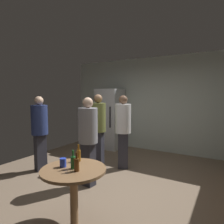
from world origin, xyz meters
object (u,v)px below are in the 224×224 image
person_in_olive_shirt (98,125)px  person_in_navy_shirt (40,128)px  person_in_gray_shirt (88,135)px  beer_bottle_green (73,162)px  foreground_table (74,177)px  beer_bottle_brown (77,164)px  beer_bottle_amber (78,155)px  person_in_white_shirt (123,126)px  refrigerator (110,119)px  plastic_cup_blue (63,163)px

person_in_olive_shirt → person_in_navy_shirt: bearing=-56.3°
person_in_gray_shirt → person_in_navy_shirt: size_ratio=0.99×
beer_bottle_green → person_in_olive_shirt: 2.05m
person_in_gray_shirt → person_in_navy_shirt: bearing=-86.5°
foreground_table → beer_bottle_brown: bearing=-26.8°
beer_bottle_amber → beer_bottle_brown: same height
person_in_gray_shirt → person_in_white_shirt: bearing=177.2°
foreground_table → beer_bottle_brown: beer_bottle_brown is taller
beer_bottle_amber → person_in_olive_shirt: person_in_olive_shirt is taller
person_in_white_shirt → foreground_table: bearing=-18.1°
refrigerator → foreground_table: 3.69m
refrigerator → beer_bottle_green: size_ratio=7.83×
beer_bottle_brown → plastic_cup_blue: 0.24m
beer_bottle_amber → beer_bottle_green: bearing=-63.1°
beer_bottle_brown → person_in_navy_shirt: size_ratio=0.14×
refrigerator → person_in_white_shirt: size_ratio=1.11×
beer_bottle_amber → beer_bottle_brown: (0.21, -0.28, 0.00)m
refrigerator → beer_bottle_amber: 3.42m
plastic_cup_blue → person_in_olive_shirt: bearing=112.1°
plastic_cup_blue → person_in_gray_shirt: 1.08m
beer_bottle_amber → person_in_navy_shirt: person_in_navy_shirt is taller
beer_bottle_amber → plastic_cup_blue: (-0.02, -0.27, -0.03)m
refrigerator → foreground_table: size_ratio=2.25×
beer_bottle_brown → person_in_navy_shirt: 2.22m
beer_bottle_amber → person_in_navy_shirt: bearing=155.8°
refrigerator → person_in_gray_shirt: size_ratio=1.14×
person_in_olive_shirt → refrigerator: bearing=-164.8°
beer_bottle_green → plastic_cup_blue: beer_bottle_green is taller
person_in_white_shirt → person_in_olive_shirt: (-0.52, -0.20, 0.01)m
person_in_white_shirt → person_in_gray_shirt: 1.06m
beer_bottle_amber → plastic_cup_blue: size_ratio=2.09×
foreground_table → beer_bottle_amber: bearing=117.1°
foreground_table → plastic_cup_blue: plastic_cup_blue is taller
refrigerator → beer_bottle_green: (1.52, -3.36, -0.08)m
refrigerator → plastic_cup_blue: size_ratio=16.36×
foreground_table → person_in_olive_shirt: person_in_olive_shirt is taller
person_in_olive_shirt → beer_bottle_green: bearing=19.2°
plastic_cup_blue → person_in_gray_shirt: person_in_gray_shirt is taller
person_in_navy_shirt → person_in_gray_shirt: bearing=13.2°
beer_bottle_amber → plastic_cup_blue: bearing=-95.1°
person_in_white_shirt → beer_bottle_green: bearing=-18.1°
beer_bottle_brown → plastic_cup_blue: size_ratio=2.09×
beer_bottle_amber → person_in_white_shirt: size_ratio=0.14×
foreground_table → beer_bottle_amber: 0.33m
plastic_cup_blue → person_in_white_shirt: 2.08m
refrigerator → foreground_table: (1.52, -3.35, -0.27)m
plastic_cup_blue → person_in_white_shirt: (-0.23, 2.06, 0.15)m
beer_bottle_green → person_in_navy_shirt: person_in_navy_shirt is taller
person_in_white_shirt → person_in_gray_shirt: person_in_white_shirt is taller
beer_bottle_amber → person_in_white_shirt: 1.82m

